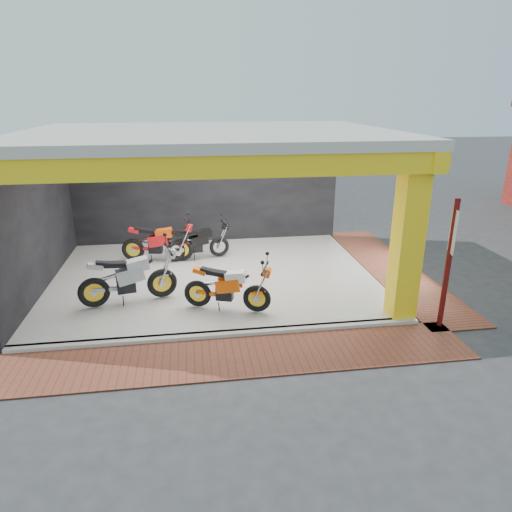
# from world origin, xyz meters

# --- Properties ---
(ground) EXTENTS (80.00, 80.00, 0.00)m
(ground) POSITION_xyz_m (0.00, 0.00, 0.00)
(ground) COLOR #2D2D30
(ground) RESTS_ON ground
(showroom_floor) EXTENTS (8.00, 6.00, 0.10)m
(showroom_floor) POSITION_xyz_m (0.00, 2.00, 0.05)
(showroom_floor) COLOR white
(showroom_floor) RESTS_ON ground
(showroom_ceiling) EXTENTS (8.40, 6.40, 0.20)m
(showroom_ceiling) POSITION_xyz_m (0.00, 2.00, 3.60)
(showroom_ceiling) COLOR beige
(showroom_ceiling) RESTS_ON corner_column
(back_wall) EXTENTS (8.20, 0.20, 3.50)m
(back_wall) POSITION_xyz_m (0.00, 5.10, 1.75)
(back_wall) COLOR black
(back_wall) RESTS_ON ground
(left_wall) EXTENTS (0.20, 6.20, 3.50)m
(left_wall) POSITION_xyz_m (-4.10, 2.00, 1.75)
(left_wall) COLOR black
(left_wall) RESTS_ON ground
(corner_column) EXTENTS (0.50, 0.50, 3.50)m
(corner_column) POSITION_xyz_m (3.75, -0.75, 1.75)
(corner_column) COLOR yellow
(corner_column) RESTS_ON ground
(header_beam_front) EXTENTS (8.40, 0.30, 0.40)m
(header_beam_front) POSITION_xyz_m (0.00, -1.00, 3.30)
(header_beam_front) COLOR yellow
(header_beam_front) RESTS_ON corner_column
(header_beam_right) EXTENTS (0.30, 6.40, 0.40)m
(header_beam_right) POSITION_xyz_m (4.00, 2.00, 3.30)
(header_beam_right) COLOR yellow
(header_beam_right) RESTS_ON corner_column
(floor_kerb) EXTENTS (8.00, 0.20, 0.10)m
(floor_kerb) POSITION_xyz_m (0.00, -1.02, 0.05)
(floor_kerb) COLOR white
(floor_kerb) RESTS_ON ground
(paver_front) EXTENTS (9.00, 1.40, 0.03)m
(paver_front) POSITION_xyz_m (0.00, -1.80, 0.01)
(paver_front) COLOR brown
(paver_front) RESTS_ON ground
(paver_right) EXTENTS (1.40, 7.00, 0.03)m
(paver_right) POSITION_xyz_m (4.80, 2.00, 0.01)
(paver_right) COLOR brown
(paver_right) RESTS_ON ground
(signpost) EXTENTS (0.13, 0.36, 2.65)m
(signpost) POSITION_xyz_m (4.40, -1.23, 1.45)
(signpost) COLOR #590D0D
(signpost) RESTS_ON ground
(moto_hero) EXTENTS (2.14, 1.37, 1.22)m
(moto_hero) POSITION_xyz_m (0.78, -0.26, 0.71)
(moto_hero) COLOR #FC540A
(moto_hero) RESTS_ON showroom_floor
(moto_row_a) EXTENTS (2.38, 1.31, 1.37)m
(moto_row_a) POSITION_xyz_m (-1.22, 0.78, 0.79)
(moto_row_a) COLOR #9FA1A6
(moto_row_a) RESTS_ON showroom_floor
(moto_row_b) EXTENTS (2.00, 1.04, 1.16)m
(moto_row_b) POSITION_xyz_m (0.25, 3.38, 0.68)
(moto_row_b) COLOR black
(moto_row_b) RESTS_ON showroom_floor
(moto_row_c) EXTENTS (2.18, 1.07, 1.27)m
(moto_row_c) POSITION_xyz_m (-0.79, 3.17, 0.74)
(moto_row_c) COLOR red
(moto_row_c) RESTS_ON showroom_floor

